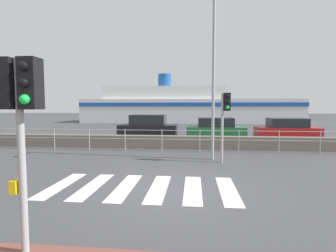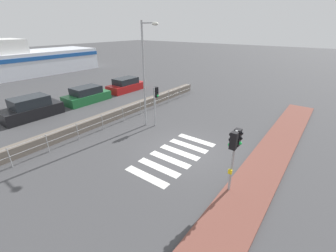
{
  "view_description": "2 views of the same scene",
  "coord_description": "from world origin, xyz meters",
  "views": [
    {
      "loc": [
        0.62,
        -6.71,
        2.15
      ],
      "look_at": [
        -0.24,
        2.0,
        1.5
      ],
      "focal_mm": 28.0,
      "sensor_mm": 36.0,
      "label": 1
    },
    {
      "loc": [
        -9.14,
        -5.85,
        6.27
      ],
      "look_at": [
        -0.01,
        1.0,
        1.2
      ],
      "focal_mm": 24.0,
      "sensor_mm": 36.0,
      "label": 2
    }
  ],
  "objects": [
    {
      "name": "ground_plane",
      "position": [
        0.0,
        0.0,
        0.0
      ],
      "size": [
        160.0,
        160.0,
        0.0
      ],
      "primitive_type": "plane",
      "color": "#424244"
    },
    {
      "name": "crosswalk",
      "position": [
        -0.74,
        0.0,
        0.0
      ],
      "size": [
        4.95,
        2.4,
        0.01
      ],
      "color": "silver",
      "rests_on": "ground_plane"
    },
    {
      "name": "seawall",
      "position": [
        0.0,
        6.58,
        0.33
      ],
      "size": [
        22.16,
        0.55,
        0.66
      ],
      "color": "#6B6056",
      "rests_on": "ground_plane"
    },
    {
      "name": "harbor_fence",
      "position": [
        0.0,
        5.71,
        0.71
      ],
      "size": [
        19.98,
        0.04,
        1.07
      ],
      "color": "#9EA0A3",
      "rests_on": "ground_plane"
    },
    {
      "name": "traffic_light_near",
      "position": [
        -1.71,
        -3.41,
        2.18
      ],
      "size": [
        0.58,
        0.41,
        2.79
      ],
      "color": "#9EA0A3",
      "rests_on": "ground_plane"
    },
    {
      "name": "traffic_light_far",
      "position": [
        1.8,
        3.38,
        1.96
      ],
      "size": [
        0.34,
        0.32,
        2.67
      ],
      "color": "#9EA0A3",
      "rests_on": "ground_plane"
    },
    {
      "name": "streetlamp",
      "position": [
        1.38,
        3.73,
        4.07
      ],
      "size": [
        0.32,
        1.28,
        6.62
      ],
      "color": "#9EA0A3",
      "rests_on": "ground_plane"
    },
    {
      "name": "ferry_boat",
      "position": [
        -0.7,
        29.59,
        2.06
      ],
      "size": [
        28.69,
        6.7,
        6.62
      ],
      "color": "silver",
      "rests_on": "ground_plane"
    },
    {
      "name": "parked_car_black",
      "position": [
        -2.64,
        11.77,
        0.67
      ],
      "size": [
        4.08,
        1.9,
        1.57
      ],
      "color": "black",
      "rests_on": "ground_plane"
    },
    {
      "name": "parked_car_green",
      "position": [
        2.13,
        11.77,
        0.59
      ],
      "size": [
        4.01,
        1.88,
        1.38
      ],
      "color": "#1E6633",
      "rests_on": "ground_plane"
    },
    {
      "name": "parked_car_red",
      "position": [
        6.93,
        11.77,
        0.58
      ],
      "size": [
        4.04,
        1.79,
        1.37
      ],
      "color": "#B21919",
      "rests_on": "ground_plane"
    }
  ]
}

